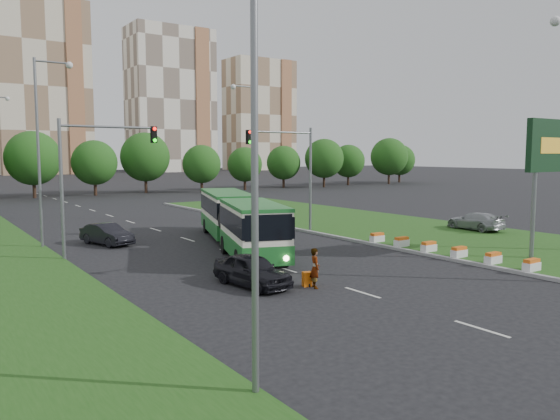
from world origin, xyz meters
TOP-DOWN VIEW (x-y plane):
  - ground at (0.00, 0.00)m, footprint 360.00×360.00m
  - grass_median at (13.00, 8.00)m, footprint 14.00×60.00m
  - median_kerb at (6.05, 8.00)m, footprint 0.30×60.00m
  - lane_markings at (-3.00, 20.00)m, footprint 0.20×100.00m
  - flower_planters at (6.70, -2.50)m, footprint 1.10×11.50m
  - billboard at (12.25, -6.00)m, footprint 6.00×0.37m
  - traffic_mast_median at (4.78, 10.00)m, footprint 5.76×0.32m
  - traffic_mast_left at (-10.38, 9.00)m, footprint 5.76×0.32m
  - street_lamps at (-3.00, 10.00)m, footprint 36.00×60.00m
  - tree_line at (10.00, 55.00)m, footprint 120.00×8.00m
  - apartment_tower_ceast at (15.00, 150.00)m, footprint 25.00×15.00m
  - apartment_tower_east at (55.00, 150.00)m, footprint 27.00×15.00m
  - midrise_east at (90.00, 150.00)m, footprint 24.00×14.00m
  - articulated_bus at (-1.82, 7.49)m, footprint 2.71×17.41m
  - car_left_near at (-6.36, -2.26)m, footprint 2.21×4.51m
  - car_left_far at (-8.39, 12.93)m, footprint 2.69×4.54m
  - car_median at (17.08, 2.87)m, footprint 2.26×4.85m
  - pedestrian at (-4.20, -4.17)m, footprint 0.66×0.78m
  - shopping_trolley at (-4.32, -3.73)m, footprint 0.39×0.41m

SIDE VIEW (x-z plane):
  - ground at x=0.00m, z-range 0.00..0.00m
  - lane_markings at x=-3.00m, z-range -0.01..0.01m
  - grass_median at x=13.00m, z-range 0.00..0.15m
  - median_kerb at x=6.05m, z-range 0.00..0.18m
  - shopping_trolley at x=-4.32m, z-range 0.00..0.67m
  - flower_planters at x=6.70m, z-range 0.15..0.75m
  - car_left_far at x=-8.39m, z-range 0.00..1.41m
  - car_left_near at x=-6.36m, z-range 0.00..1.48m
  - car_median at x=17.08m, z-range 0.15..1.52m
  - pedestrian at x=-4.20m, z-range 0.00..1.82m
  - articulated_bus at x=-1.82m, z-range 0.32..3.19m
  - tree_line at x=10.00m, z-range 0.00..9.00m
  - traffic_mast_median at x=4.78m, z-range 1.35..9.35m
  - traffic_mast_left at x=-10.38m, z-range 1.35..9.35m
  - street_lamps at x=-3.00m, z-range 0.00..12.00m
  - billboard at x=12.25m, z-range 2.16..10.16m
  - midrise_east at x=90.00m, z-range 0.00..40.00m
  - apartment_tower_east at x=55.00m, z-range 0.00..47.00m
  - apartment_tower_ceast at x=15.00m, z-range 0.00..50.00m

